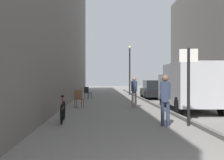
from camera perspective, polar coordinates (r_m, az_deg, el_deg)
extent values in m
plane|color=gray|center=(15.11, 3.46, -5.69)|extent=(80.00, 80.00, 0.00)
cube|color=#615F5B|center=(15.36, 9.36, -5.38)|extent=(0.16, 40.00, 0.12)
cylinder|color=gray|center=(14.00, 4.64, -4.56)|extent=(0.12, 0.12, 0.78)
cylinder|color=gray|center=(14.01, 5.32, -4.56)|extent=(0.12, 0.12, 0.78)
cube|color=#2D3851|center=(13.96, 4.98, -1.59)|extent=(0.23, 0.20, 0.67)
cylinder|color=#2D3851|center=(13.95, 4.49, -1.38)|extent=(0.09, 0.09, 0.57)
cylinder|color=#2D3851|center=(13.96, 5.47, -1.38)|extent=(0.09, 0.09, 0.57)
sphere|color=#9E755B|center=(13.95, 4.98, 0.23)|extent=(0.22, 0.22, 0.22)
cylinder|color=#2D3851|center=(8.70, 11.26, -7.47)|extent=(0.12, 0.12, 0.80)
cylinder|color=#2D3851|center=(8.70, 12.39, -7.48)|extent=(0.12, 0.12, 0.80)
cube|color=#2D3851|center=(8.63, 11.83, -2.61)|extent=(0.26, 0.24, 0.68)
cylinder|color=#2D3851|center=(8.63, 11.02, -2.27)|extent=(0.10, 0.10, 0.58)
cylinder|color=#2D3851|center=(8.62, 12.64, -2.27)|extent=(0.10, 0.10, 0.58)
sphere|color=brown|center=(8.62, 11.83, 0.38)|extent=(0.22, 0.22, 0.22)
cube|color=#B7B7BC|center=(12.67, 17.51, -0.86)|extent=(2.28, 3.84, 1.97)
cube|color=#B7B7BC|center=(15.17, 14.65, -1.60)|extent=(2.15, 1.57, 1.47)
cube|color=black|center=(15.66, 14.20, -0.35)|extent=(1.74, 0.14, 0.65)
cylinder|color=black|center=(14.87, 11.27, -4.25)|extent=(0.26, 0.81, 0.80)
cylinder|color=black|center=(15.33, 18.19, -4.12)|extent=(0.26, 0.81, 0.80)
cylinder|color=black|center=(11.35, 14.67, -5.66)|extent=(0.26, 0.81, 0.80)
cylinder|color=black|center=(11.95, 23.47, -5.38)|extent=(0.26, 0.81, 0.80)
cube|color=black|center=(20.83, 9.37, -2.69)|extent=(2.00, 4.28, 0.55)
cube|color=black|center=(20.81, 9.38, -1.00)|extent=(1.63, 2.59, 0.68)
cylinder|color=black|center=(22.14, 6.68, -2.97)|extent=(0.23, 0.65, 0.64)
cylinder|color=black|center=(22.39, 10.86, -2.93)|extent=(0.23, 0.65, 0.64)
cylinder|color=black|center=(19.31, 7.65, -3.44)|extent=(0.23, 0.65, 0.64)
cylinder|color=black|center=(19.59, 12.42, -3.39)|extent=(0.23, 0.65, 0.64)
cylinder|color=black|center=(8.88, 16.75, -1.49)|extent=(0.10, 0.10, 2.60)
cube|color=white|center=(8.91, 16.76, 5.27)|extent=(0.59, 0.19, 0.44)
cylinder|color=black|center=(24.77, 3.98, 1.85)|extent=(0.14, 0.14, 4.50)
sphere|color=beige|center=(24.95, 3.98, 7.29)|extent=(0.28, 0.28, 0.28)
torus|color=black|center=(10.04, -10.70, -6.66)|extent=(0.11, 0.72, 0.72)
torus|color=black|center=(9.00, -11.19, -7.47)|extent=(0.11, 0.72, 0.72)
cylinder|color=maroon|center=(9.50, -10.93, -6.15)|extent=(0.11, 0.95, 0.05)
cylinder|color=maroon|center=(9.29, -11.03, -4.93)|extent=(0.04, 0.04, 0.40)
cube|color=black|center=(9.27, -11.03, -3.58)|extent=(0.12, 0.25, 0.06)
cylinder|color=black|center=(20.11, -4.61, -3.56)|extent=(0.04, 0.04, 0.45)
cylinder|color=black|center=(19.86, -5.41, -3.61)|extent=(0.04, 0.04, 0.45)
cylinder|color=black|center=(20.39, -5.33, -3.51)|extent=(0.04, 0.04, 0.45)
cylinder|color=black|center=(20.14, -6.12, -3.56)|extent=(0.04, 0.04, 0.45)
cube|color=black|center=(20.11, -5.37, -2.86)|extent=(0.62, 0.62, 0.04)
cube|color=black|center=(20.25, -5.75, -2.15)|extent=(0.34, 0.34, 0.45)
cylinder|color=brown|center=(13.89, -6.40, -5.29)|extent=(0.04, 0.04, 0.45)
cylinder|color=brown|center=(13.79, -7.89, -5.33)|extent=(0.04, 0.04, 0.45)
cylinder|color=brown|center=(14.25, -6.84, -5.15)|extent=(0.04, 0.04, 0.45)
cylinder|color=brown|center=(14.15, -8.30, -5.19)|extent=(0.04, 0.04, 0.45)
cube|color=brown|center=(14.00, -7.36, -4.24)|extent=(0.57, 0.57, 0.04)
cube|color=brown|center=(14.17, -7.58, -3.19)|extent=(0.43, 0.19, 0.45)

